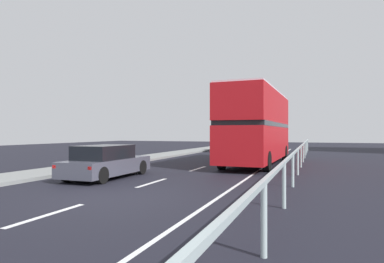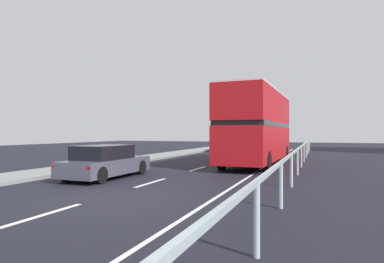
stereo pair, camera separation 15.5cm
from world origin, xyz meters
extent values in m
cube|color=black|center=(0.00, 0.00, -0.05)|extent=(75.43, 120.00, 0.10)
cube|color=silver|center=(0.00, -2.32, 0.00)|extent=(0.16, 2.39, 0.01)
cube|color=silver|center=(0.00, 2.93, 0.00)|extent=(0.16, 2.39, 0.01)
cube|color=silver|center=(0.00, 8.17, 0.00)|extent=(0.16, 2.39, 0.01)
cube|color=silver|center=(0.00, 13.41, 0.00)|extent=(0.16, 2.39, 0.01)
cube|color=silver|center=(0.00, 18.66, 0.00)|extent=(0.16, 2.39, 0.01)
cube|color=silver|center=(0.00, 23.90, 0.00)|extent=(0.16, 2.39, 0.01)
cube|color=silver|center=(0.00, 29.14, 0.00)|extent=(0.16, 2.39, 0.01)
cube|color=silver|center=(3.14, 9.00, 0.00)|extent=(0.12, 46.00, 0.01)
cube|color=#A9BCBD|center=(5.05, 9.00, 1.15)|extent=(0.08, 42.00, 0.08)
cylinder|color=#A9BCBD|center=(5.05, -3.25, 0.57)|extent=(0.10, 0.10, 1.15)
cylinder|color=#A9BCBD|center=(5.05, 0.25, 0.57)|extent=(0.10, 0.10, 1.15)
cylinder|color=#A9BCBD|center=(5.05, 3.75, 0.57)|extent=(0.10, 0.10, 1.15)
cylinder|color=#A9BCBD|center=(5.05, 7.25, 0.57)|extent=(0.10, 0.10, 1.15)
cylinder|color=#A9BCBD|center=(5.05, 10.75, 0.57)|extent=(0.10, 0.10, 1.15)
cylinder|color=#A9BCBD|center=(5.05, 14.25, 0.57)|extent=(0.10, 0.10, 1.15)
cylinder|color=#A9BCBD|center=(5.05, 17.75, 0.57)|extent=(0.10, 0.10, 1.15)
cylinder|color=#A9BCBD|center=(5.05, 21.25, 0.57)|extent=(0.10, 0.10, 1.15)
cylinder|color=#A9BCBD|center=(5.05, 24.75, 0.57)|extent=(0.10, 0.10, 1.15)
cylinder|color=#A9BCBD|center=(5.05, 28.25, 0.57)|extent=(0.10, 0.10, 1.15)
cube|color=#B61218|center=(2.56, 11.65, 1.29)|extent=(2.81, 10.31, 1.89)
cube|color=black|center=(2.56, 11.65, 2.36)|extent=(2.82, 9.90, 0.24)
cube|color=#B61218|center=(2.56, 11.65, 3.36)|extent=(2.81, 10.31, 1.77)
cube|color=silver|center=(2.56, 11.65, 4.30)|extent=(2.76, 10.10, 0.10)
cube|color=black|center=(2.71, 16.74, 1.39)|extent=(2.25, 0.11, 1.32)
cube|color=yellow|center=(2.71, 16.74, 3.81)|extent=(1.50, 0.09, 0.28)
cylinder|color=black|center=(1.52, 15.40, 0.50)|extent=(0.31, 1.01, 1.00)
cylinder|color=black|center=(3.82, 15.33, 0.50)|extent=(0.31, 1.01, 1.00)
cylinder|color=black|center=(1.30, 8.16, 0.50)|extent=(0.31, 1.01, 1.00)
cylinder|color=black|center=(3.60, 8.09, 0.50)|extent=(0.31, 1.01, 1.00)
cube|color=#464755|center=(-2.44, 3.55, 0.49)|extent=(1.79, 4.44, 0.62)
cube|color=black|center=(-2.43, 3.33, 1.09)|extent=(1.57, 2.45, 0.57)
cube|color=red|center=(-3.21, 1.36, 0.65)|extent=(0.16, 0.06, 0.12)
cube|color=red|center=(-1.64, 1.37, 0.65)|extent=(0.16, 0.06, 0.12)
cylinder|color=black|center=(-3.25, 5.06, 0.32)|extent=(0.20, 0.64, 0.64)
cylinder|color=black|center=(-1.64, 5.07, 0.32)|extent=(0.20, 0.64, 0.64)
cylinder|color=black|center=(-3.23, 2.03, 0.32)|extent=(0.20, 0.64, 0.64)
cylinder|color=black|center=(-1.62, 2.04, 0.32)|extent=(0.20, 0.64, 0.64)
cube|color=gray|center=(-2.79, 24.14, 0.53)|extent=(1.80, 4.15, 0.70)
cube|color=black|center=(-2.78, 23.94, 1.17)|extent=(1.55, 2.30, 0.60)
cube|color=red|center=(-3.50, 22.10, 0.70)|extent=(0.16, 0.06, 0.12)
cube|color=red|center=(-1.99, 22.13, 0.70)|extent=(0.16, 0.06, 0.12)
cylinder|color=black|center=(-3.59, 25.48, 0.32)|extent=(0.21, 0.64, 0.64)
cylinder|color=black|center=(-2.04, 25.52, 0.32)|extent=(0.21, 0.64, 0.64)
cylinder|color=black|center=(-3.53, 22.77, 0.32)|extent=(0.21, 0.64, 0.64)
cylinder|color=black|center=(-1.98, 22.80, 0.32)|extent=(0.21, 0.64, 0.64)
camera|label=1|loc=(5.78, -8.38, 1.90)|focal=31.21mm
camera|label=2|loc=(5.93, -8.32, 1.90)|focal=31.21mm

